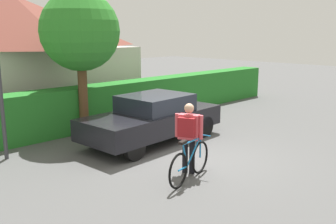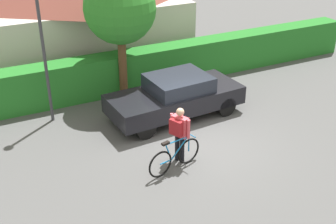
# 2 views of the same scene
# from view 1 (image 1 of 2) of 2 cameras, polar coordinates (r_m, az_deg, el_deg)

# --- Properties ---
(ground_plane) EXTENTS (60.00, 60.00, 0.00)m
(ground_plane) POSITION_cam_1_polar(r_m,az_deg,el_deg) (9.83, 4.22, -6.91)
(ground_plane) COLOR #525252
(hedge_row) EXTENTS (19.16, 0.90, 1.44)m
(hedge_row) POSITION_cam_1_polar(r_m,az_deg,el_deg) (12.97, -11.10, 0.85)
(hedge_row) COLOR #247326
(hedge_row) RESTS_ON ground
(house_distant) EXTENTS (8.35, 5.80, 4.58)m
(house_distant) POSITION_cam_1_polar(r_m,az_deg,el_deg) (15.93, -21.96, 8.15)
(house_distant) COLOR beige
(house_distant) RESTS_ON ground
(parked_car_near) EXTENTS (4.50, 2.07, 1.40)m
(parked_car_near) POSITION_cam_1_polar(r_m,az_deg,el_deg) (11.01, -2.28, -0.87)
(parked_car_near) COLOR black
(parked_car_near) RESTS_ON ground
(bicycle) EXTENTS (1.72, 0.60, 0.98)m
(bicycle) POSITION_cam_1_polar(r_m,az_deg,el_deg) (8.23, 3.34, -7.66)
(bicycle) COLOR black
(bicycle) RESTS_ON ground
(person_rider) EXTENTS (0.48, 0.61, 1.64)m
(person_rider) POSITION_cam_1_polar(r_m,az_deg,el_deg) (8.46, 3.12, -3.02)
(person_rider) COLOR black
(person_rider) RESTS_ON ground
(tree_kerbside) EXTENTS (2.42, 2.42, 4.44)m
(tree_kerbside) POSITION_cam_1_polar(r_m,az_deg,el_deg) (11.87, -13.26, 11.79)
(tree_kerbside) COLOR brown
(tree_kerbside) RESTS_ON ground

